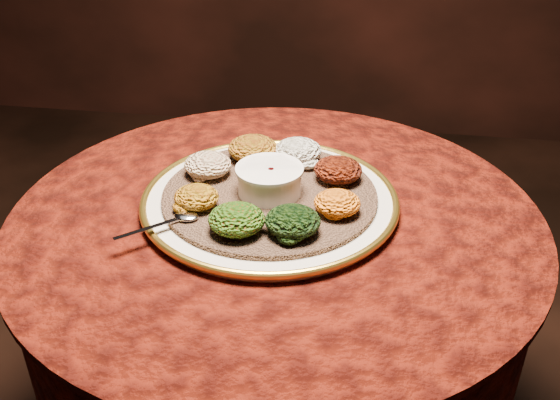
# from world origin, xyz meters

# --- Properties ---
(table) EXTENTS (0.96, 0.96, 0.73)m
(table) POSITION_xyz_m (0.00, 0.00, 0.55)
(table) COLOR black
(table) RESTS_ON ground
(platter) EXTENTS (0.60, 0.60, 0.02)m
(platter) POSITION_xyz_m (-0.01, 0.02, 0.75)
(platter) COLOR beige
(platter) RESTS_ON table
(injera) EXTENTS (0.48, 0.48, 0.01)m
(injera) POSITION_xyz_m (-0.01, 0.02, 0.76)
(injera) COLOR brown
(injera) RESTS_ON platter
(stew_bowl) EXTENTS (0.12, 0.12, 0.05)m
(stew_bowl) POSITION_xyz_m (-0.01, 0.02, 0.79)
(stew_bowl) COLOR silver
(stew_bowl) RESTS_ON injera
(spoon) EXTENTS (0.12, 0.10, 0.01)m
(spoon) POSITION_xyz_m (-0.15, -0.10, 0.77)
(spoon) COLOR silver
(spoon) RESTS_ON injera
(portion_ayib) EXTENTS (0.09, 0.09, 0.04)m
(portion_ayib) POSITION_xyz_m (0.02, 0.15, 0.78)
(portion_ayib) COLOR white
(portion_ayib) RESTS_ON injera
(portion_kitfo) EXTENTS (0.09, 0.09, 0.04)m
(portion_kitfo) POSITION_xyz_m (0.10, 0.08, 0.78)
(portion_kitfo) COLOR black
(portion_kitfo) RESTS_ON injera
(portion_tikil) EXTENTS (0.08, 0.08, 0.04)m
(portion_tikil) POSITION_xyz_m (0.11, -0.03, 0.78)
(portion_tikil) COLOR orange
(portion_tikil) RESTS_ON injera
(portion_gomen) EXTENTS (0.09, 0.09, 0.04)m
(portion_gomen) POSITION_xyz_m (0.05, -0.11, 0.78)
(portion_gomen) COLOR black
(portion_gomen) RESTS_ON injera
(portion_mixveg) EXTENTS (0.09, 0.09, 0.05)m
(portion_mixveg) POSITION_xyz_m (-0.05, -0.11, 0.78)
(portion_mixveg) COLOR #902809
(portion_mixveg) RESTS_ON injera
(portion_kik) EXTENTS (0.08, 0.07, 0.04)m
(portion_kik) POSITION_xyz_m (-0.13, -0.05, 0.78)
(portion_kik) COLOR #A16F0E
(portion_kik) RESTS_ON injera
(portion_timatim) EXTENTS (0.09, 0.09, 0.04)m
(portion_timatim) POSITION_xyz_m (-0.14, 0.06, 0.78)
(portion_timatim) COLOR maroon
(portion_timatim) RESTS_ON injera
(portion_shiro) EXTENTS (0.10, 0.09, 0.05)m
(portion_shiro) POSITION_xyz_m (-0.07, 0.14, 0.79)
(portion_shiro) COLOR #8B6110
(portion_shiro) RESTS_ON injera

